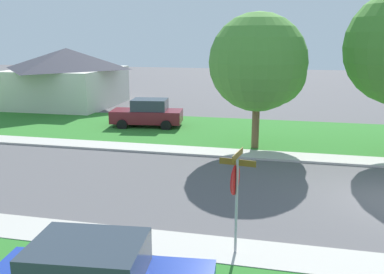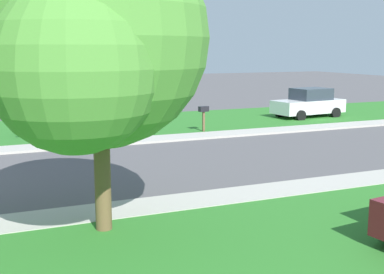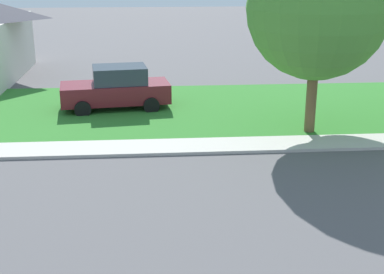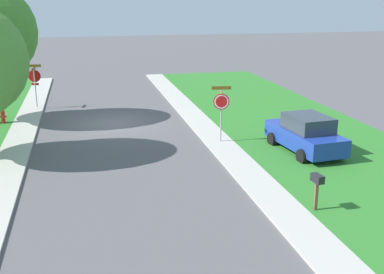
% 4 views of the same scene
% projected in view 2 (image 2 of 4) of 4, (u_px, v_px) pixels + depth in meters
% --- Properties ---
extents(sidewalk_east, '(1.40, 56.00, 0.10)m').
position_uv_depth(sidewalk_east, '(320.00, 185.00, 15.22)').
color(sidewalk_east, '#B7B2A8').
rests_on(sidewalk_east, ground).
extents(sidewalk_west, '(1.40, 56.00, 0.10)m').
position_uv_depth(sidewalk_west, '(194.00, 136.00, 23.73)').
color(sidewalk_west, '#B7B2A8').
rests_on(sidewalk_west, ground).
extents(lawn_west, '(8.00, 56.00, 0.08)m').
position_uv_depth(lawn_west, '(160.00, 123.00, 27.99)').
color(lawn_west, '#2D7528').
rests_on(lawn_west, ground).
extents(stop_sign_far_corner, '(0.91, 0.91, 2.77)m').
position_uv_depth(stop_sign_far_corner, '(32.00, 103.00, 20.73)').
color(stop_sign_far_corner, '#9E9EA3').
rests_on(stop_sign_far_corner, ground).
extents(car_blue_across_road, '(2.35, 4.46, 1.76)m').
position_uv_depth(car_blue_across_road, '(74.00, 115.00, 24.74)').
color(car_blue_across_road, '#1E389E').
rests_on(car_blue_across_road, ground).
extents(car_white_kerbside_mid, '(2.37, 4.46, 1.76)m').
position_uv_depth(car_white_kerbside_mid, '(309.00, 103.00, 30.21)').
color(car_white_kerbside_mid, white).
rests_on(car_white_kerbside_mid, ground).
extents(tree_corner_large, '(5.05, 4.70, 6.64)m').
position_uv_depth(tree_corner_large, '(93.00, 45.00, 10.47)').
color(tree_corner_large, brown).
rests_on(tree_corner_large, ground).
extents(mailbox, '(0.30, 0.51, 1.31)m').
position_uv_depth(mailbox, '(204.00, 112.00, 24.80)').
color(mailbox, brown).
rests_on(mailbox, ground).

